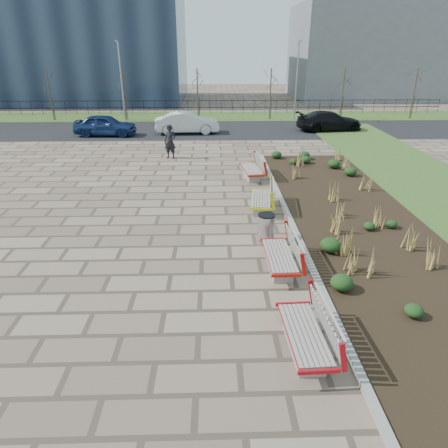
{
  "coord_description": "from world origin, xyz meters",
  "views": [
    {
      "loc": [
        1.19,
        -7.78,
        5.75
      ],
      "look_at": [
        1.5,
        3.0,
        0.9
      ],
      "focal_mm": 32.0,
      "sensor_mm": 36.0,
      "label": 1
    }
  ],
  "objects_px": {
    "car_silver": "(187,123)",
    "lamp_east": "(296,82)",
    "pedestrian": "(170,142)",
    "car_blue": "(105,125)",
    "lamp_west": "(122,82)",
    "bench_a": "(305,331)",
    "bench_b": "(279,253)",
    "bench_c": "(261,197)",
    "bench_d": "(252,168)",
    "car_black": "(329,121)",
    "litter_bin": "(266,228)"
  },
  "relations": [
    {
      "from": "car_silver",
      "to": "lamp_east",
      "type": "distance_m",
      "value": 10.31
    },
    {
      "from": "pedestrian",
      "to": "lamp_east",
      "type": "bearing_deg",
      "value": 69.53
    },
    {
      "from": "car_blue",
      "to": "lamp_west",
      "type": "xyz_separation_m",
      "value": [
        0.16,
        5.85,
        2.31
      ]
    },
    {
      "from": "bench_a",
      "to": "bench_b",
      "type": "xyz_separation_m",
      "value": [
        0.0,
        3.26,
        0.0
      ]
    },
    {
      "from": "bench_c",
      "to": "car_silver",
      "type": "height_order",
      "value": "car_silver"
    },
    {
      "from": "pedestrian",
      "to": "car_blue",
      "type": "distance_m",
      "value": 7.94
    },
    {
      "from": "bench_c",
      "to": "bench_d",
      "type": "height_order",
      "value": "same"
    },
    {
      "from": "car_blue",
      "to": "car_silver",
      "type": "xyz_separation_m",
      "value": [
        5.57,
        0.63,
        0.02
      ]
    },
    {
      "from": "car_silver",
      "to": "car_black",
      "type": "bearing_deg",
      "value": -89.42
    },
    {
      "from": "car_silver",
      "to": "car_black",
      "type": "distance_m",
      "value": 10.33
    },
    {
      "from": "bench_c",
      "to": "pedestrian",
      "type": "relative_size",
      "value": 1.15
    },
    {
      "from": "litter_bin",
      "to": "car_blue",
      "type": "distance_m",
      "value": 18.84
    },
    {
      "from": "pedestrian",
      "to": "lamp_west",
      "type": "relative_size",
      "value": 0.31
    },
    {
      "from": "bench_c",
      "to": "litter_bin",
      "type": "xyz_separation_m",
      "value": [
        -0.15,
        -2.73,
        -0.04
      ]
    },
    {
      "from": "bench_a",
      "to": "car_silver",
      "type": "distance_m",
      "value": 22.47
    },
    {
      "from": "bench_d",
      "to": "pedestrian",
      "type": "height_order",
      "value": "pedestrian"
    },
    {
      "from": "litter_bin",
      "to": "bench_c",
      "type": "bearing_deg",
      "value": 86.79
    },
    {
      "from": "bench_b",
      "to": "car_silver",
      "type": "height_order",
      "value": "car_silver"
    },
    {
      "from": "car_silver",
      "to": "bench_a",
      "type": "bearing_deg",
      "value": -174.53
    },
    {
      "from": "bench_b",
      "to": "car_blue",
      "type": "height_order",
      "value": "car_blue"
    },
    {
      "from": "lamp_west",
      "to": "lamp_east",
      "type": "relative_size",
      "value": 1.0
    },
    {
      "from": "litter_bin",
      "to": "car_black",
      "type": "relative_size",
      "value": 0.19
    },
    {
      "from": "lamp_east",
      "to": "car_black",
      "type": "bearing_deg",
      "value": -69.02
    },
    {
      "from": "litter_bin",
      "to": "lamp_east",
      "type": "bearing_deg",
      "value": 77.04
    },
    {
      "from": "litter_bin",
      "to": "pedestrian",
      "type": "bearing_deg",
      "value": 110.95
    },
    {
      "from": "bench_a",
      "to": "car_blue",
      "type": "height_order",
      "value": "car_blue"
    },
    {
      "from": "bench_d",
      "to": "bench_a",
      "type": "bearing_deg",
      "value": -96.83
    },
    {
      "from": "bench_c",
      "to": "car_black",
      "type": "xyz_separation_m",
      "value": [
        6.7,
        15.22,
        0.2
      ]
    },
    {
      "from": "bench_a",
      "to": "pedestrian",
      "type": "height_order",
      "value": "pedestrian"
    },
    {
      "from": "bench_a",
      "to": "litter_bin",
      "type": "bearing_deg",
      "value": 89.25
    },
    {
      "from": "bench_b",
      "to": "bench_d",
      "type": "distance_m",
      "value": 8.41
    },
    {
      "from": "bench_a",
      "to": "car_blue",
      "type": "distance_m",
      "value": 23.41
    },
    {
      "from": "bench_b",
      "to": "lamp_west",
      "type": "bearing_deg",
      "value": 109.16
    },
    {
      "from": "bench_d",
      "to": "lamp_east",
      "type": "bearing_deg",
      "value": 65.54
    },
    {
      "from": "bench_b",
      "to": "lamp_west",
      "type": "xyz_separation_m",
      "value": [
        -9.0,
        24.13,
        2.54
      ]
    },
    {
      "from": "litter_bin",
      "to": "car_silver",
      "type": "height_order",
      "value": "car_silver"
    },
    {
      "from": "bench_b",
      "to": "car_blue",
      "type": "relative_size",
      "value": 0.5
    },
    {
      "from": "bench_c",
      "to": "car_black",
      "type": "bearing_deg",
      "value": 73.46
    },
    {
      "from": "bench_b",
      "to": "car_silver",
      "type": "bearing_deg",
      "value": 99.46
    },
    {
      "from": "car_black",
      "to": "lamp_west",
      "type": "relative_size",
      "value": 0.79
    },
    {
      "from": "bench_d",
      "to": "car_silver",
      "type": "height_order",
      "value": "car_silver"
    },
    {
      "from": "bench_c",
      "to": "pedestrian",
      "type": "bearing_deg",
      "value": 125.57
    },
    {
      "from": "litter_bin",
      "to": "lamp_east",
      "type": "distance_m",
      "value": 23.13
    },
    {
      "from": "bench_b",
      "to": "bench_c",
      "type": "distance_m",
      "value": 4.47
    },
    {
      "from": "car_black",
      "to": "lamp_east",
      "type": "xyz_separation_m",
      "value": [
        -1.7,
        4.45,
        2.34
      ]
    },
    {
      "from": "car_black",
      "to": "lamp_east",
      "type": "height_order",
      "value": "lamp_east"
    },
    {
      "from": "pedestrian",
      "to": "car_black",
      "type": "relative_size",
      "value": 0.39
    },
    {
      "from": "bench_b",
      "to": "lamp_east",
      "type": "relative_size",
      "value": 0.35
    },
    {
      "from": "lamp_west",
      "to": "lamp_east",
      "type": "distance_m",
      "value": 14.0
    },
    {
      "from": "lamp_east",
      "to": "bench_a",
      "type": "bearing_deg",
      "value": -100.34
    }
  ]
}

